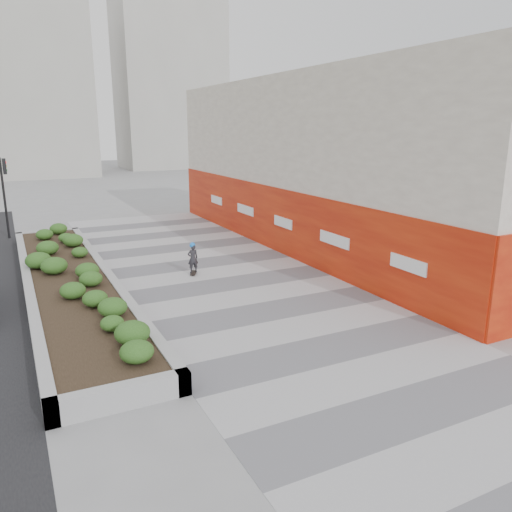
% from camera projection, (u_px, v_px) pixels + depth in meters
% --- Properties ---
extents(ground, '(160.00, 160.00, 0.00)m').
position_uv_depth(ground, '(300.00, 331.00, 14.41)').
color(ground, gray).
rests_on(ground, ground).
extents(walkway, '(8.00, 36.00, 0.01)m').
position_uv_depth(walkway, '(254.00, 299.00, 17.00)').
color(walkway, '#A8A8AD').
rests_on(walkway, ground).
extents(building, '(6.04, 24.08, 8.00)m').
position_uv_depth(building, '(328.00, 164.00, 24.20)').
color(building, beige).
rests_on(building, ground).
extents(planter, '(3.00, 18.00, 0.90)m').
position_uv_depth(planter, '(69.00, 278.00, 17.98)').
color(planter, '#9E9EA0').
rests_on(planter, ground).
extents(traffic_signal_near, '(0.33, 0.28, 4.20)m').
position_uv_depth(traffic_signal_near, '(4.00, 186.00, 25.74)').
color(traffic_signal_near, black).
rests_on(traffic_signal_near, ground).
extents(distant_bldg_north_l, '(16.00, 12.00, 20.00)m').
position_uv_depth(distant_bldg_north_l, '(15.00, 88.00, 57.35)').
color(distant_bldg_north_l, '#ADAAA3').
rests_on(distant_bldg_north_l, ground).
extents(distant_bldg_north_r, '(14.00, 10.00, 24.00)m').
position_uv_depth(distant_bldg_north_r, '(170.00, 81.00, 69.83)').
color(distant_bldg_north_r, '#ADAAA3').
rests_on(distant_bldg_north_r, ground).
extents(manhole_cover, '(0.44, 0.44, 0.01)m').
position_uv_depth(manhole_cover, '(267.00, 297.00, 17.22)').
color(manhole_cover, '#595654').
rests_on(manhole_cover, ground).
extents(skateboarder, '(0.48, 0.74, 1.31)m').
position_uv_depth(skateboarder, '(193.00, 258.00, 19.76)').
color(skateboarder, beige).
rests_on(skateboarder, ground).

